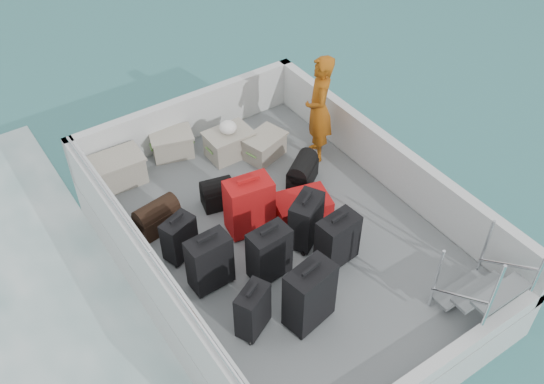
# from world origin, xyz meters

# --- Properties ---
(ground) EXTENTS (160.00, 160.00, 0.00)m
(ground) POSITION_xyz_m (0.00, 0.00, 0.00)
(ground) COLOR #185654
(ground) RESTS_ON ground
(ferry_hull) EXTENTS (3.60, 5.00, 0.60)m
(ferry_hull) POSITION_xyz_m (0.00, 0.00, 0.30)
(ferry_hull) COLOR silver
(ferry_hull) RESTS_ON ground
(deck) EXTENTS (3.30, 4.70, 0.02)m
(deck) POSITION_xyz_m (0.00, 0.00, 0.61)
(deck) COLOR slate
(deck) RESTS_ON ferry_hull
(deck_fittings) EXTENTS (3.60, 5.00, 0.90)m
(deck_fittings) POSITION_xyz_m (0.35, -0.32, 0.99)
(deck_fittings) COLOR silver
(deck_fittings) RESTS_ON deck
(suitcase_0) EXTENTS (0.46, 0.38, 0.62)m
(suitcase_0) POSITION_xyz_m (-1.07, -0.96, 0.93)
(suitcase_0) COLOR black
(suitcase_0) RESTS_ON deck
(suitcase_1) EXTENTS (0.49, 0.29, 0.72)m
(suitcase_1) POSITION_xyz_m (-1.13, -0.16, 0.98)
(suitcase_1) COLOR black
(suitcase_1) RESTS_ON deck
(suitcase_2) EXTENTS (0.45, 0.35, 0.57)m
(suitcase_2) POSITION_xyz_m (-1.21, 0.42, 0.91)
(suitcase_2) COLOR black
(suitcase_2) RESTS_ON deck
(suitcase_3) EXTENTS (0.58, 0.40, 0.80)m
(suitcase_3) POSITION_xyz_m (-0.51, -1.19, 1.02)
(suitcase_3) COLOR black
(suitcase_3) RESTS_ON deck
(suitcase_4) EXTENTS (0.49, 0.31, 0.69)m
(suitcase_4) POSITION_xyz_m (-0.50, -0.42, 0.97)
(suitcase_4) COLOR black
(suitcase_4) RESTS_ON deck
(suitcase_5) EXTENTS (0.60, 0.42, 0.77)m
(suitcase_5) POSITION_xyz_m (-0.29, 0.33, 1.00)
(suitcase_5) COLOR #B8130E
(suitcase_5) RESTS_ON deck
(suitcase_6) EXTENTS (0.51, 0.34, 0.67)m
(suitcase_6) POSITION_xyz_m (0.28, -0.69, 0.95)
(suitcase_6) COLOR black
(suitcase_6) RESTS_ON deck
(suitcase_7) EXTENTS (0.55, 0.47, 0.67)m
(suitcase_7) POSITION_xyz_m (0.17, -0.22, 0.95)
(suitcase_7) COLOR black
(suitcase_7) RESTS_ON deck
(suitcase_8) EXTENTS (0.80, 0.62, 0.28)m
(suitcase_8) POSITION_xyz_m (0.40, 0.17, 0.76)
(suitcase_8) COLOR #B8130E
(suitcase_8) RESTS_ON deck
(duffel_0) EXTENTS (0.58, 0.38, 0.32)m
(duffel_0) POSITION_xyz_m (-1.23, 0.99, 0.78)
(duffel_0) COLOR black
(duffel_0) RESTS_ON deck
(duffel_1) EXTENTS (0.46, 0.39, 0.32)m
(duffel_1) POSITION_xyz_m (-0.40, 0.93, 0.78)
(duffel_1) COLOR black
(duffel_1) RESTS_ON deck
(duffel_2) EXTENTS (0.58, 0.53, 0.32)m
(duffel_2) POSITION_xyz_m (0.78, 0.67, 0.78)
(duffel_2) COLOR black
(duffel_2) RESTS_ON deck
(crate_0) EXTENTS (0.67, 0.47, 0.39)m
(crate_0) POSITION_xyz_m (-1.26, 2.07, 0.82)
(crate_0) COLOR #ABA595
(crate_0) RESTS_ON deck
(crate_1) EXTENTS (0.64, 0.53, 0.34)m
(crate_1) POSITION_xyz_m (-0.40, 2.20, 0.79)
(crate_1) COLOR #ABA595
(crate_1) RESTS_ON deck
(crate_2) EXTENTS (0.61, 0.42, 0.37)m
(crate_2) POSITION_xyz_m (0.27, 1.73, 0.80)
(crate_2) COLOR #ABA595
(crate_2) RESTS_ON deck
(crate_3) EXTENTS (0.63, 0.51, 0.33)m
(crate_3) POSITION_xyz_m (0.67, 1.42, 0.78)
(crate_3) COLOR #ABA595
(crate_3) RESTS_ON deck
(yellow_bag) EXTENTS (0.28, 0.26, 0.22)m
(yellow_bag) POSITION_xyz_m (0.78, 1.64, 0.73)
(yellow_bag) COLOR yellow
(yellow_bag) RESTS_ON deck
(white_bag) EXTENTS (0.24, 0.24, 0.18)m
(white_bag) POSITION_xyz_m (0.27, 1.73, 1.08)
(white_bag) COLOR white
(white_bag) RESTS_ON crate_2
(passenger) EXTENTS (0.63, 0.69, 1.58)m
(passenger) POSITION_xyz_m (1.30, 1.03, 1.41)
(passenger) COLOR orange
(passenger) RESTS_ON deck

